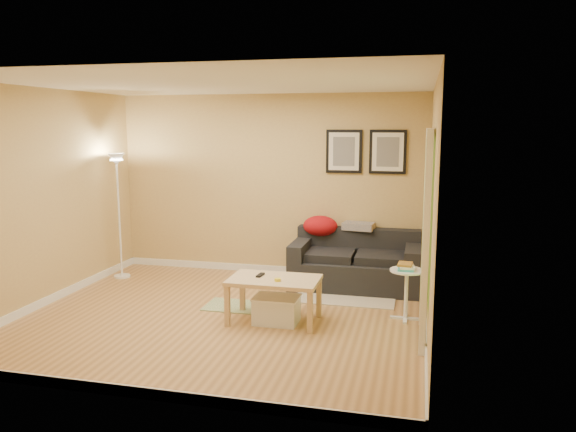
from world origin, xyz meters
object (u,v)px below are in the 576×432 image
object	(u,v)px
sofa	(355,260)
coffee_table	(274,300)
storage_bin	(276,309)
book_stack	(406,266)
floor_lamp	(119,219)
side_table	(406,295)

from	to	relation	value
sofa	coffee_table	distance (m)	1.71
storage_bin	book_stack	world-z (taller)	book_stack
sofa	storage_bin	size ratio (longest dim) A/B	3.43
coffee_table	storage_bin	xyz separation A→B (m)	(0.04, -0.04, -0.09)
sofa	coffee_table	bearing A→B (deg)	-114.84
sofa	floor_lamp	distance (m)	3.36
coffee_table	book_stack	size ratio (longest dim) A/B	4.29
side_table	floor_lamp	bearing A→B (deg)	167.99
coffee_table	floor_lamp	xyz separation A→B (m)	(-2.60, 1.26, 0.60)
storage_bin	floor_lamp	xyz separation A→B (m)	(-2.64, 1.30, 0.69)
coffee_table	floor_lamp	world-z (taller)	floor_lamp
book_stack	storage_bin	bearing A→B (deg)	-162.00
sofa	book_stack	world-z (taller)	sofa
sofa	side_table	size ratio (longest dim) A/B	2.95
storage_bin	coffee_table	bearing A→B (deg)	131.59
storage_bin	book_stack	size ratio (longest dim) A/B	2.15
storage_bin	floor_lamp	distance (m)	3.02
storage_bin	book_stack	xyz separation A→B (m)	(1.37, 0.45, 0.46)
floor_lamp	coffee_table	bearing A→B (deg)	-25.82
storage_bin	book_stack	bearing A→B (deg)	18.01
sofa	side_table	bearing A→B (deg)	-58.53
storage_bin	side_table	bearing A→B (deg)	17.83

